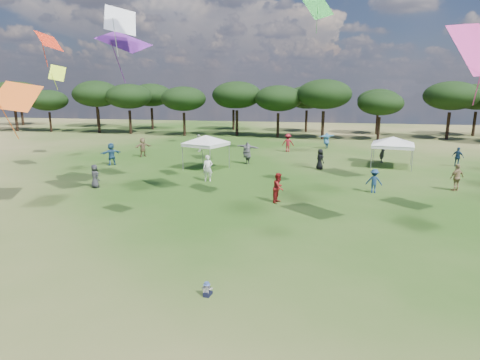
% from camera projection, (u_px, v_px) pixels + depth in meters
% --- Properties ---
extents(ground, '(140.00, 140.00, 0.00)m').
position_uv_depth(ground, '(190.00, 342.00, 10.37)').
color(ground, '#2D5118').
rests_on(ground, ground).
extents(tree_line, '(108.78, 17.63, 7.77)m').
position_uv_depth(tree_line, '(317.00, 96.00, 53.99)').
color(tree_line, black).
rests_on(tree_line, ground).
extents(tent_left, '(5.43, 5.43, 3.07)m').
position_uv_depth(tent_left, '(206.00, 137.00, 32.00)').
color(tent_left, gray).
rests_on(tent_left, ground).
extents(tent_right, '(6.44, 6.44, 2.84)m').
position_uv_depth(tent_right, '(393.00, 138.00, 32.92)').
color(tent_right, gray).
rests_on(tent_right, ground).
extents(toddler, '(0.33, 0.36, 0.48)m').
position_uv_depth(toddler, '(207.00, 290.00, 12.63)').
color(toddler, black).
rests_on(toddler, ground).
extents(festival_crowd, '(30.08, 23.66, 1.91)m').
position_uv_depth(festival_crowd, '(257.00, 153.00, 34.98)').
color(festival_crowd, navy).
rests_on(festival_crowd, ground).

